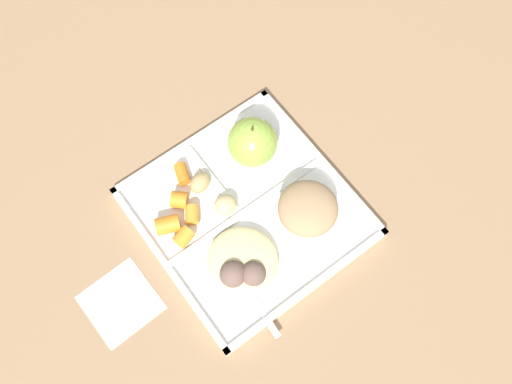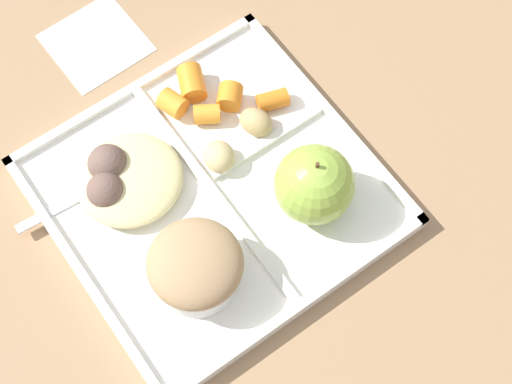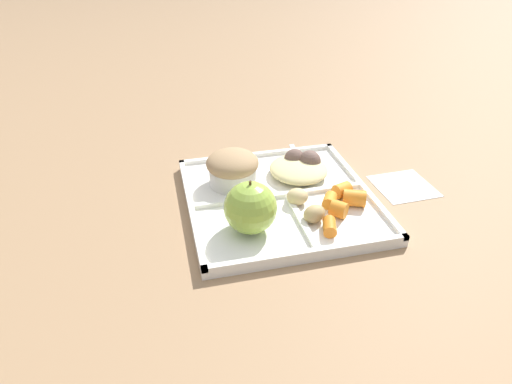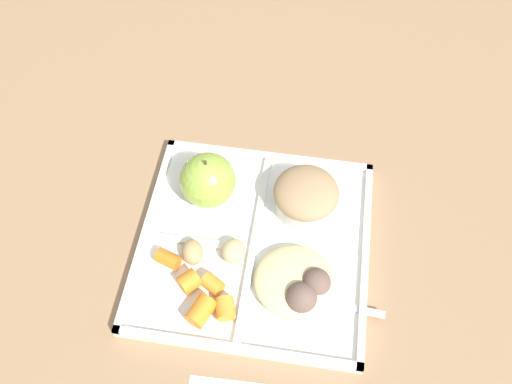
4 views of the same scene
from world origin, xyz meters
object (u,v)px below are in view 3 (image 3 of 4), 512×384
at_px(lunch_tray, 279,200).
at_px(plastic_fork, 302,165).
at_px(green_apple, 250,208).
at_px(bran_muffin, 233,168).

height_order(lunch_tray, plastic_fork, lunch_tray).
height_order(green_apple, plastic_fork, green_apple).
distance_m(green_apple, plastic_fork, 0.22).
relative_size(bran_muffin, plastic_fork, 0.59).
height_order(bran_muffin, plastic_fork, bran_muffin).
bearing_deg(green_apple, bran_muffin, -0.00).
bearing_deg(bran_muffin, lunch_tray, -133.10).
bearing_deg(plastic_fork, bran_muffin, 103.32).
xyz_separation_m(green_apple, bran_muffin, (0.13, -0.00, -0.01)).
relative_size(lunch_tray, green_apple, 3.67).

